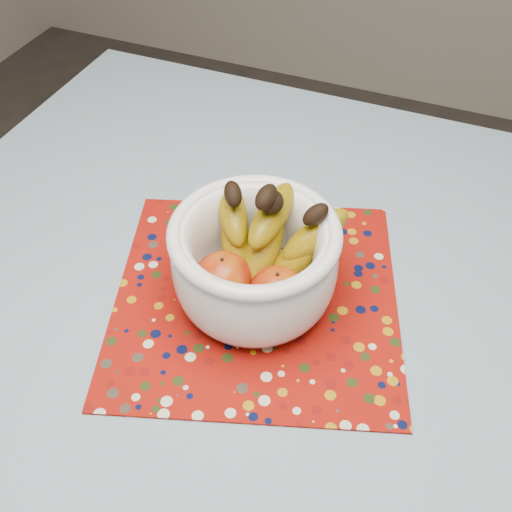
% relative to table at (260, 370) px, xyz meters
% --- Properties ---
extents(table, '(1.20, 1.20, 0.75)m').
position_rel_table_xyz_m(table, '(0.00, 0.00, 0.00)').
color(table, brown).
rests_on(table, ground).
extents(tablecloth, '(1.32, 1.32, 0.01)m').
position_rel_table_xyz_m(tablecloth, '(0.00, 0.00, 0.08)').
color(tablecloth, slate).
rests_on(tablecloth, table).
extents(placemat, '(0.53, 0.53, 0.00)m').
position_rel_table_xyz_m(placemat, '(-0.03, 0.07, 0.09)').
color(placemat, maroon).
rests_on(placemat, tablecloth).
extents(fruit_bowl, '(0.29, 0.25, 0.20)m').
position_rel_table_xyz_m(fruit_bowl, '(-0.03, 0.07, 0.17)').
color(fruit_bowl, white).
rests_on(fruit_bowl, placemat).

